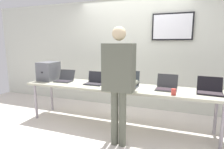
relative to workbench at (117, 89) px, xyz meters
name	(u,v)px	position (x,y,z in m)	size (l,w,h in m)	color
ground	(117,126)	(0.00, 0.00, -0.73)	(8.00, 8.00, 0.04)	silver
back_wall	(133,54)	(0.02, 1.13, 0.58)	(8.00, 0.11, 2.55)	silver
workbench	(117,89)	(0.00, 0.00, 0.00)	(3.55, 0.70, 0.76)	#ADAB94
equipment_box	(49,71)	(-1.56, 0.05, 0.24)	(0.34, 0.41, 0.39)	#5B5D64
laptop_station_0	(65,79)	(-1.16, 0.05, 0.10)	(0.35, 0.34, 0.22)	#3A3C3F
laptop_station_1	(95,81)	(-0.46, 0.02, 0.10)	(0.36, 0.27, 0.24)	#25262C
laptop_station_2	(129,83)	(0.21, 0.04, 0.11)	(0.36, 0.33, 0.28)	#343B41
laptop_station_3	(167,86)	(0.86, 0.06, 0.10)	(0.36, 0.32, 0.25)	#3A3B3E
laptop_station_4	(210,90)	(1.52, 0.05, 0.10)	(0.40, 0.38, 0.24)	black
person	(119,76)	(0.23, -0.62, 0.36)	(0.44, 0.58, 1.77)	#585C4E
coffee_mug	(174,92)	(0.99, -0.25, 0.09)	(0.07, 0.07, 0.10)	#C83F37
paper_sheet	(112,88)	(-0.04, -0.17, 0.05)	(0.28, 0.34, 0.00)	white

